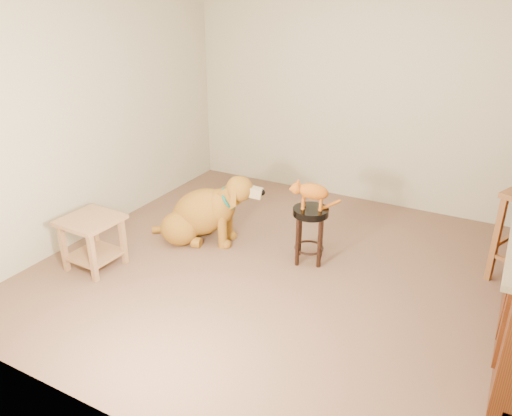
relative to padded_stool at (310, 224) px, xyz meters
The scene contains 6 objects.
floor 0.49m from the padded_stool, 84.83° to the right, with size 4.50×4.00×0.01m, color brown.
room_shell 1.33m from the padded_stool, 84.83° to the right, with size 4.54×4.04×2.62m.
padded_stool is the anchor object (origin of this frame).
side_table 1.98m from the padded_stool, 148.20° to the right, with size 0.49×0.49×0.49m.
golden_retriever 1.13m from the padded_stool, behind, with size 1.20×0.68×0.78m.
tabby_kitten 0.32m from the padded_stool, 167.65° to the right, with size 0.43×0.28×0.30m.
Camera 1 is at (1.50, -3.55, 2.38)m, focal length 35.00 mm.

